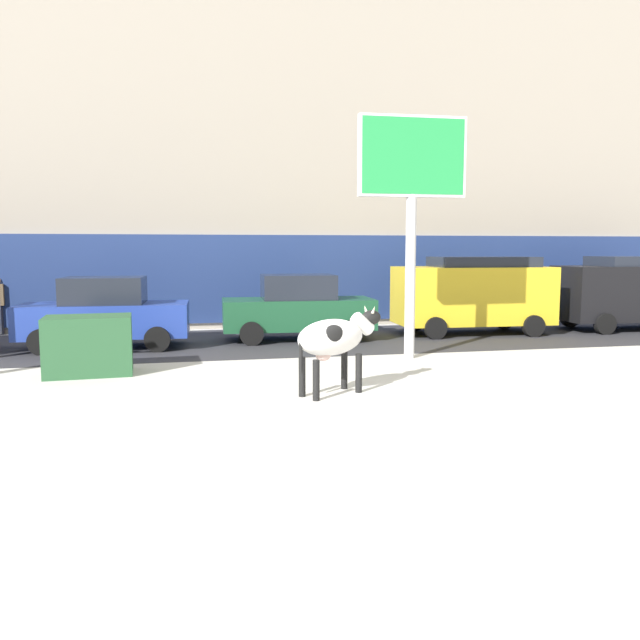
% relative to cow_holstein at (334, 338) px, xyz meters
% --- Properties ---
extents(ground_plane, '(120.00, 120.00, 0.00)m').
position_rel_cow_holstein_xyz_m(ground_plane, '(0.40, -0.81, -1.00)').
color(ground_plane, silver).
extents(road_strip, '(60.00, 5.60, 0.01)m').
position_rel_cow_holstein_xyz_m(road_strip, '(0.40, 6.62, -1.00)').
color(road_strip, '#333338').
rests_on(road_strip, ground).
extents(building_facade, '(44.00, 6.10, 13.00)m').
position_rel_cow_holstein_xyz_m(building_facade, '(0.40, 12.77, 5.48)').
color(building_facade, '#A39989').
rests_on(building_facade, ground).
extents(cow_holstein, '(1.87, 1.24, 1.54)m').
position_rel_cow_holstein_xyz_m(cow_holstein, '(0.00, 0.00, 0.00)').
color(cow_holstein, silver).
rests_on(cow_holstein, ground).
extents(billboard, '(2.52, 0.28, 5.56)m').
position_rel_cow_holstein_xyz_m(billboard, '(2.59, 3.26, 3.31)').
color(billboard, silver).
rests_on(billboard, ground).
extents(car_blue_sedan, '(4.27, 2.12, 1.84)m').
position_rel_cow_holstein_xyz_m(car_blue_sedan, '(-4.57, 6.35, -0.09)').
color(car_blue_sedan, '#233D9E').
rests_on(car_blue_sedan, ground).
extents(car_darkgreen_sedan, '(4.27, 2.12, 1.84)m').
position_rel_cow_holstein_xyz_m(car_darkgreen_sedan, '(0.56, 6.80, -0.09)').
color(car_darkgreen_sedan, '#194C2D').
rests_on(car_darkgreen_sedan, ground).
extents(car_yellow_van, '(4.68, 2.27, 2.32)m').
position_rel_cow_holstein_xyz_m(car_yellow_van, '(5.95, 6.95, 0.24)').
color(car_yellow_van, gold).
rests_on(car_yellow_van, ground).
extents(car_black_van, '(4.68, 2.27, 2.32)m').
position_rel_cow_holstein_xyz_m(car_black_van, '(11.31, 6.84, 0.24)').
color(car_black_van, black).
rests_on(car_black_van, ground).
extents(dumpster, '(1.77, 1.21, 1.20)m').
position_rel_cow_holstein_xyz_m(dumpster, '(-4.49, 2.80, -0.40)').
color(dumpster, '#285633').
rests_on(dumpster, ground).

